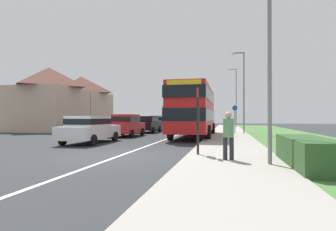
{
  "coord_description": "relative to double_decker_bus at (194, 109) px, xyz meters",
  "views": [
    {
      "loc": [
        4.04,
        -9.74,
        1.48
      ],
      "look_at": [
        0.66,
        5.73,
        1.6
      ],
      "focal_mm": 28.77,
      "sensor_mm": 36.0,
      "label": 1
    }
  ],
  "objects": [
    {
      "name": "house_terrace_far_side",
      "position": [
        -16.45,
        8.79,
        1.32
      ],
      "size": [
        6.3,
        13.03,
        6.92
      ],
      "color": "#C1A88E",
      "rests_on": "ground_plane"
    },
    {
      "name": "street_lamp_mid",
      "position": [
        3.78,
        4.39,
        2.03
      ],
      "size": [
        1.14,
        0.2,
        7.26
      ],
      "color": "slate",
      "rests_on": "ground_plane"
    },
    {
      "name": "parked_car_grey",
      "position": [
        -5.22,
        10.41,
        -1.22
      ],
      "size": [
        2.01,
        4.14,
        1.69
      ],
      "color": "slate",
      "rests_on": "ground_plane"
    },
    {
      "name": "street_lamp_far",
      "position": [
        3.65,
        19.7,
        2.67
      ],
      "size": [
        1.14,
        0.2,
        8.49
      ],
      "color": "slate",
      "rests_on": "ground_plane"
    },
    {
      "name": "street_lamp_near",
      "position": [
        3.53,
        -11.85,
        2.41
      ],
      "size": [
        1.14,
        0.2,
        7.99
      ],
      "color": "slate",
      "rests_on": "ground_plane"
    },
    {
      "name": "parked_car_white",
      "position": [
        -5.32,
        -5.97,
        -1.27
      ],
      "size": [
        1.98,
        4.55,
        1.57
      ],
      "color": "silver",
      "rests_on": "ground_plane"
    },
    {
      "name": "bus_stop_sign",
      "position": [
        1.36,
        -10.23,
        -0.6
      ],
      "size": [
        0.09,
        0.52,
        2.6
      ],
      "color": "black",
      "rests_on": "ground_plane"
    },
    {
      "name": "pedestrian_at_stop",
      "position": [
        2.45,
        -11.32,
        -1.17
      ],
      "size": [
        0.34,
        0.34,
        1.67
      ],
      "color": "#23232D",
      "rests_on": "ground_plane"
    },
    {
      "name": "roadside_hedge",
      "position": [
        4.66,
        -11.8,
        -1.69
      ],
      "size": [
        1.1,
        3.63,
        0.9
      ],
      "primitive_type": "cube",
      "color": "#2D5128",
      "rests_on": "ground_plane"
    },
    {
      "name": "double_decker_bus",
      "position": [
        0.0,
        0.0,
        0.0
      ],
      "size": [
        2.8,
        10.1,
        3.7
      ],
      "color": "red",
      "rests_on": "ground_plane"
    },
    {
      "name": "parked_car_black",
      "position": [
        -5.14,
        5.09,
        -1.25
      ],
      "size": [
        1.91,
        4.01,
        1.61
      ],
      "color": "black",
      "rests_on": "ground_plane"
    },
    {
      "name": "parked_car_red",
      "position": [
        -5.25,
        -0.34,
        -1.2
      ],
      "size": [
        1.89,
        4.07,
        1.72
      ],
      "color": "#B21E1E",
      "rests_on": "ground_plane"
    },
    {
      "name": "grass_verge_seaward",
      "position": [
        6.86,
        -4.43,
        -2.1
      ],
      "size": [
        6.0,
        68.0,
        0.08
      ],
      "primitive_type": "cube",
      "color": "#477538",
      "rests_on": "ground_plane"
    },
    {
      "name": "pavement_near_side",
      "position": [
        2.56,
        -4.43,
        -2.08
      ],
      "size": [
        3.2,
        68.0,
        0.12
      ],
      "primitive_type": "cube",
      "color": "#9E998E",
      "rests_on": "ground_plane"
    },
    {
      "name": "cycle_route_sign",
      "position": [
        3.09,
        3.71,
        -0.71
      ],
      "size": [
        0.44,
        0.08,
        2.52
      ],
      "color": "slate",
      "rests_on": "ground_plane"
    },
    {
      "name": "ground_plane",
      "position": [
        -1.64,
        -10.43,
        -2.14
      ],
      "size": [
        120.0,
        120.0,
        0.0
      ],
      "primitive_type": "plane",
      "color": "#2D3033"
    },
    {
      "name": "lane_marking_centre",
      "position": [
        -1.64,
        -2.43,
        -2.14
      ],
      "size": [
        0.14,
        60.0,
        0.01
      ],
      "primitive_type": "cube",
      "color": "silver",
      "rests_on": "ground_plane"
    }
  ]
}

